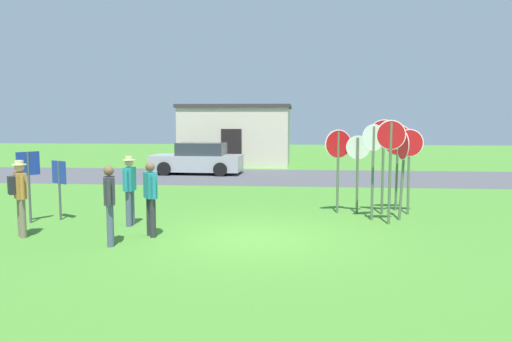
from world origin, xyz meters
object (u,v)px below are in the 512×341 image
(stop_sign_leaning_left, at_px, (383,149))
(person_near_signs, at_px, (151,195))
(info_panel_leftmost, at_px, (59,179))
(stop_sign_far_back, at_px, (391,153))
(parked_car_on_street, at_px, (198,160))
(stop_sign_leaning_right, at_px, (373,156))
(stop_sign_center_cluster, at_px, (398,151))
(person_holding_notes, at_px, (130,187))
(person_on_left, at_px, (19,193))
(stop_sign_rear_left, at_px, (338,156))
(info_panel_middle, at_px, (29,174))
(person_in_dark_shirt, at_px, (110,201))
(stop_sign_tallest, at_px, (409,156))
(stop_sign_low_front, at_px, (358,161))
(stop_sign_rear_right, at_px, (403,161))

(stop_sign_leaning_left, distance_m, person_near_signs, 6.49)
(info_panel_leftmost, bearing_deg, stop_sign_far_back, 1.35)
(parked_car_on_street, xyz_separation_m, stop_sign_leaning_left, (7.18, -9.64, 1.13))
(stop_sign_leaning_right, relative_size, person_near_signs, 1.49)
(stop_sign_far_back, relative_size, stop_sign_center_cluster, 1.05)
(person_holding_notes, relative_size, person_on_left, 1.00)
(stop_sign_rear_left, bearing_deg, stop_sign_leaning_left, -5.67)
(parked_car_on_street, relative_size, stop_sign_leaning_right, 1.73)
(stop_sign_far_back, xyz_separation_m, stop_sign_center_cluster, (0.53, 1.93, -0.06))
(person_on_left, relative_size, info_panel_middle, 0.95)
(parked_car_on_street, distance_m, stop_sign_rear_left, 11.27)
(stop_sign_center_cluster, distance_m, person_near_signs, 7.22)
(person_in_dark_shirt, bearing_deg, person_near_signs, 55.12)
(stop_sign_center_cluster, distance_m, info_panel_leftmost, 9.33)
(stop_sign_far_back, bearing_deg, person_holding_notes, -173.63)
(stop_sign_tallest, xyz_separation_m, info_panel_middle, (-9.88, -2.08, -0.37))
(stop_sign_leaning_left, distance_m, info_panel_middle, 9.37)
(person_near_signs, bearing_deg, info_panel_leftmost, 151.40)
(stop_sign_leaning_right, relative_size, stop_sign_rear_left, 1.07)
(stop_sign_leaning_right, bearing_deg, info_panel_leftmost, -175.08)
(stop_sign_leaning_right, distance_m, info_panel_middle, 8.84)
(stop_sign_center_cluster, bearing_deg, stop_sign_leaning_left, -129.06)
(stop_sign_tallest, xyz_separation_m, stop_sign_center_cluster, (-0.23, 0.48, 0.11))
(stop_sign_tallest, relative_size, info_panel_middle, 1.30)
(person_near_signs, bearing_deg, person_in_dark_shirt, -124.88)
(stop_sign_low_front, height_order, person_in_dark_shirt, stop_sign_low_front)
(stop_sign_tallest, bearing_deg, stop_sign_low_front, -176.85)
(stop_sign_center_cluster, relative_size, person_holding_notes, 1.44)
(stop_sign_tallest, height_order, info_panel_middle, stop_sign_tallest)
(stop_sign_tallest, height_order, stop_sign_rear_right, stop_sign_tallest)
(person_holding_notes, xyz_separation_m, person_near_signs, (0.86, -1.08, -0.03))
(person_in_dark_shirt, bearing_deg, stop_sign_low_front, 36.06)
(stop_sign_center_cluster, xyz_separation_m, person_near_signs, (-6.13, -3.73, -0.79))
(stop_sign_tallest, bearing_deg, stop_sign_rear_right, -111.59)
(stop_sign_far_back, bearing_deg, stop_sign_center_cluster, 74.51)
(stop_sign_rear_right, bearing_deg, stop_sign_far_back, -126.38)
(parked_car_on_street, height_order, person_in_dark_shirt, person_in_dark_shirt)
(parked_car_on_street, distance_m, stop_sign_leaning_left, 12.08)
(stop_sign_low_front, xyz_separation_m, person_on_left, (-7.84, -3.50, -0.47))
(stop_sign_low_front, relative_size, stop_sign_center_cluster, 0.88)
(parked_car_on_street, bearing_deg, stop_sign_leaning_right, -56.96)
(info_panel_leftmost, bearing_deg, stop_sign_low_front, 11.24)
(stop_sign_rear_left, bearing_deg, stop_sign_center_cluster, 16.10)
(stop_sign_tallest, xyz_separation_m, stop_sign_far_back, (-0.76, -1.44, 0.17))
(stop_sign_low_front, bearing_deg, stop_sign_rear_left, 173.06)
(stop_sign_leaning_left, xyz_separation_m, info_panel_leftmost, (-8.56, -1.51, -0.75))
(stop_sign_rear_left, relative_size, person_holding_notes, 1.36)
(stop_sign_low_front, relative_size, stop_sign_far_back, 0.83)
(stop_sign_low_front, xyz_separation_m, stop_sign_tallest, (1.42, 0.08, 0.15))
(stop_sign_low_front, relative_size, person_in_dark_shirt, 1.30)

